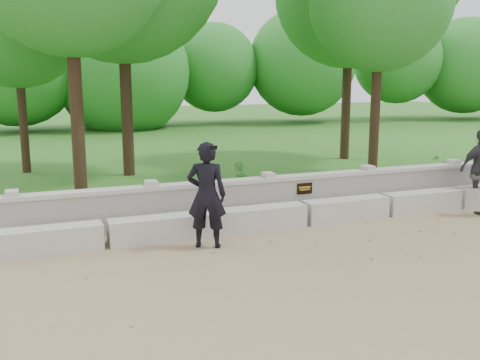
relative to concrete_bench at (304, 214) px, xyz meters
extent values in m
plane|color=#8C7555|center=(0.00, -1.90, -0.22)|extent=(80.00, 80.00, 0.00)
cube|color=#1A6016|center=(0.00, 12.10, -0.10)|extent=(40.00, 22.00, 0.25)
cube|color=#AEACA4|center=(-5.00, 0.00, 0.00)|extent=(1.90, 0.45, 0.45)
cube|color=#AEACA4|center=(-3.00, 0.00, 0.00)|extent=(1.90, 0.45, 0.45)
cube|color=#AEACA4|center=(-1.00, 0.00, 0.00)|extent=(1.90, 0.45, 0.45)
cube|color=#AEACA4|center=(1.00, 0.00, 0.00)|extent=(1.90, 0.45, 0.45)
cube|color=#AEACA4|center=(3.00, 0.00, 0.00)|extent=(1.90, 0.45, 0.45)
cube|color=#A4A29A|center=(0.00, 0.70, 0.18)|extent=(12.50, 0.25, 0.82)
cube|color=#AEACA4|center=(0.00, 0.70, 0.64)|extent=(12.50, 0.35, 0.08)
cube|color=black|center=(0.30, 0.56, 0.40)|extent=(0.36, 0.02, 0.24)
imported|color=black|center=(-2.32, -0.69, 0.72)|extent=(0.81, 0.70, 1.89)
cube|color=black|center=(-2.32, -1.07, 1.60)|extent=(0.14, 0.08, 0.07)
cylinder|color=#382619|center=(-5.27, 7.27, 1.80)|extent=(0.24, 0.24, 3.55)
sphere|color=#236C20|center=(-5.27, 7.27, 4.61)|extent=(3.76, 3.76, 3.76)
cylinder|color=#382619|center=(-4.08, 3.48, 2.26)|extent=(0.30, 0.30, 4.47)
cylinder|color=#382619|center=(-2.55, 5.71, 2.41)|extent=(0.32, 0.32, 4.77)
cylinder|color=#382619|center=(3.97, 3.25, 2.04)|extent=(0.27, 0.27, 4.03)
cylinder|color=#382619|center=(4.90, 6.19, 2.28)|extent=(0.30, 0.30, 4.52)
imported|color=#2E7427|center=(-5.62, 1.40, 0.31)|extent=(0.35, 0.28, 0.57)
imported|color=#2E7427|center=(-0.12, 3.28, 0.32)|extent=(0.41, 0.41, 0.59)
imported|color=#2E7427|center=(4.84, 1.40, 0.37)|extent=(0.72, 0.65, 0.69)
camera|label=1|loc=(-5.15, -9.40, 2.72)|focal=40.00mm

